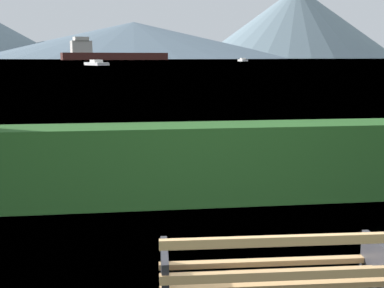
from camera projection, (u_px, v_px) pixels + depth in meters
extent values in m
plane|color=slate|center=(135.00, 60.00, 303.21)|extent=(620.00, 620.00, 0.00)
cube|color=tan|center=(280.00, 286.00, 3.25)|extent=(1.68, 0.13, 0.04)
cube|color=tan|center=(273.00, 274.00, 3.44)|extent=(1.68, 0.13, 0.04)
cube|color=tan|center=(267.00, 262.00, 3.63)|extent=(1.68, 0.13, 0.04)
cube|color=tan|center=(283.00, 275.00, 3.16)|extent=(1.68, 0.11, 0.06)
cube|color=tan|center=(287.00, 241.00, 3.06)|extent=(1.68, 0.11, 0.06)
cube|color=#2D2D33|center=(377.00, 285.00, 3.51)|extent=(0.07, 0.51, 0.68)
cube|color=#285B23|center=(206.00, 163.00, 6.56)|extent=(7.83, 0.71, 1.10)
cube|color=#471E19|center=(116.00, 56.00, 293.69)|extent=(66.68, 27.82, 4.46)
cube|color=beige|center=(81.00, 47.00, 284.46)|extent=(13.97, 11.90, 7.13)
cube|color=beige|center=(81.00, 39.00, 283.60)|extent=(10.79, 11.87, 2.23)
cube|color=silver|center=(96.00, 64.00, 110.17)|extent=(6.45, 9.12, 0.70)
cube|color=silver|center=(96.00, 61.00, 110.05)|extent=(3.23, 3.72, 0.65)
cube|color=silver|center=(243.00, 60.00, 203.41)|extent=(3.14, 7.01, 0.85)
cube|color=silver|center=(243.00, 59.00, 203.27)|extent=(2.00, 2.60, 0.64)
cone|color=slate|center=(134.00, 40.00, 552.10)|extent=(371.95, 371.95, 42.21)
cone|color=slate|center=(296.00, 23.00, 595.90)|extent=(246.96, 246.96, 88.93)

